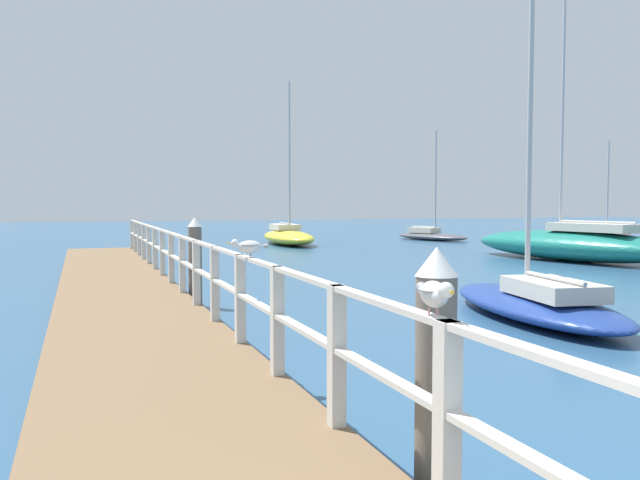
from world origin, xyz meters
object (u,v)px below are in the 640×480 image
at_px(boat_3, 431,235).
at_px(boat_6, 536,301).
at_px(seagull_foreground, 435,293).
at_px(dock_piling_near, 435,383).
at_px(boat_1, 571,244).
at_px(seagull_background, 249,246).
at_px(boat_0, 609,238).
at_px(boat_4, 288,236).
at_px(dock_piling_far, 195,262).

xyz_separation_m(boat_3, boat_6, (-11.28, -23.35, 0.03)).
height_order(seagull_foreground, boat_3, boat_3).
height_order(dock_piling_near, boat_1, boat_1).
height_order(dock_piling_near, seagull_background, dock_piling_near).
height_order(seagull_background, boat_1, boat_1).
distance_m(boat_0, boat_4, 17.31).
bearing_deg(boat_3, dock_piling_near, 42.83).
height_order(dock_piling_near, dock_piling_far, same).
relative_size(dock_piling_far, boat_4, 0.22).
height_order(boat_0, boat_4, boat_4).
distance_m(dock_piling_near, boat_6, 8.45).
relative_size(boat_0, boat_6, 0.76).
height_order(boat_4, boat_6, boat_4).
relative_size(boat_3, boat_6, 0.87).
distance_m(boat_0, boat_1, 12.14).
relative_size(dock_piling_far, boat_0, 0.34).
distance_m(boat_3, boat_6, 25.93).
bearing_deg(seagull_foreground, seagull_background, -80.37).
bearing_deg(dock_piling_near, boat_3, 59.93).
distance_m(dock_piling_far, boat_3, 26.10).
bearing_deg(boat_4, dock_piling_near, 78.36).
xyz_separation_m(seagull_background, boat_6, (6.17, 2.53, -1.34)).
bearing_deg(dock_piling_near, boat_6, 46.69).
bearing_deg(boat_6, seagull_foreground, -122.38).
bearing_deg(boat_4, boat_0, 166.23).
bearing_deg(boat_1, boat_6, -144.06).
xyz_separation_m(dock_piling_far, boat_3, (17.07, 19.73, -0.65)).
distance_m(dock_piling_near, boat_0, 33.86).
bearing_deg(boat_6, boat_1, 55.80).
relative_size(seagull_background, boat_3, 0.07).
relative_size(seagull_background, boat_1, 0.04).
height_order(seagull_foreground, boat_6, boat_6).
bearing_deg(boat_0, seagull_background, -128.35).
xyz_separation_m(dock_piling_far, seagull_background, (-0.39, -6.15, 0.72)).
bearing_deg(boat_6, dock_piling_far, 157.97).
height_order(boat_1, boat_6, boat_1).
xyz_separation_m(seagull_foreground, boat_4, (8.39, 29.27, -1.23)).
distance_m(seagull_background, boat_0, 31.81).
relative_size(dock_piling_near, boat_6, 0.26).
height_order(seagull_background, boat_4, boat_4).
xyz_separation_m(boat_3, boat_4, (-9.06, -0.83, 0.14)).
distance_m(dock_piling_far, boat_1, 16.22).
xyz_separation_m(boat_0, boat_1, (-9.41, -7.67, 0.34)).
relative_size(dock_piling_near, dock_piling_far, 1.00).
distance_m(boat_0, boat_3, 9.62).
xyz_separation_m(dock_piling_near, boat_6, (5.78, 6.13, -0.62)).
height_order(seagull_background, boat_6, boat_6).
distance_m(boat_1, boat_3, 13.92).
bearing_deg(seagull_foreground, dock_piling_near, -111.95).
bearing_deg(boat_3, dock_piling_far, 32.03).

